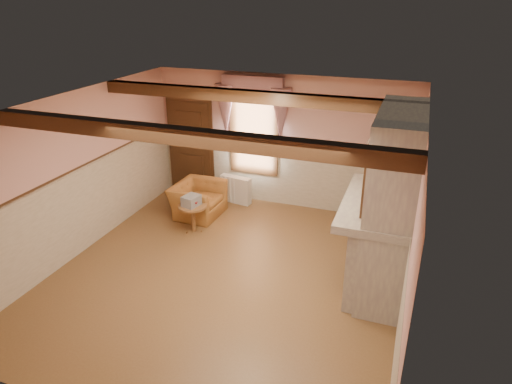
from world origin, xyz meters
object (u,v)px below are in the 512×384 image
(radiator, at_px, (236,190))
(bowl, at_px, (378,205))
(side_table, at_px, (193,218))
(mantel_clock, at_px, (384,180))
(armchair, at_px, (198,199))
(oil_lamp, at_px, (384,181))

(radiator, height_order, bowl, bowl)
(side_table, xyz_separation_m, mantel_clock, (3.45, 0.04, 1.25))
(radiator, xyz_separation_m, bowl, (3.18, -2.34, 1.16))
(bowl, bearing_deg, side_table, 166.72)
(bowl, distance_m, mantel_clock, 0.86)
(armchair, xyz_separation_m, oil_lamp, (3.69, -0.80, 1.22))
(radiator, bearing_deg, armchair, -112.50)
(radiator, relative_size, oil_lamp, 2.50)
(radiator, bearing_deg, mantel_clock, -16.06)
(armchair, bearing_deg, side_table, -158.35)
(radiator, bearing_deg, side_table, -91.01)
(oil_lamp, bearing_deg, armchair, 167.76)
(radiator, relative_size, bowl, 2.15)
(armchair, relative_size, radiator, 1.48)
(mantel_clock, relative_size, oil_lamp, 0.86)
(armchair, bearing_deg, radiator, -29.04)
(armchair, bearing_deg, mantel_clock, -97.59)
(armchair, distance_m, bowl, 4.14)
(oil_lamp, bearing_deg, radiator, 152.82)
(bowl, bearing_deg, mantel_clock, 90.00)
(bowl, relative_size, oil_lamp, 1.16)
(side_table, bearing_deg, oil_lamp, -1.80)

